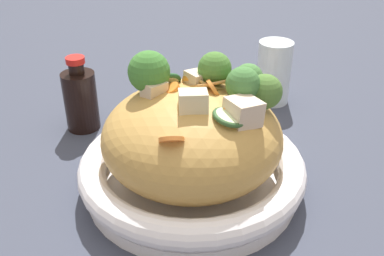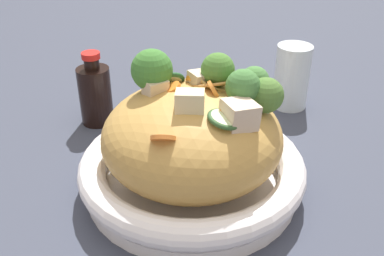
# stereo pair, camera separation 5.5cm
# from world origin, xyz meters

# --- Properties ---
(ground_plane) EXTENTS (3.00, 3.00, 0.00)m
(ground_plane) POSITION_xyz_m (0.00, 0.00, 0.00)
(ground_plane) COLOR #393E4E
(serving_bowl) EXTENTS (0.29, 0.29, 0.05)m
(serving_bowl) POSITION_xyz_m (0.00, 0.00, 0.03)
(serving_bowl) COLOR white
(serving_bowl) RESTS_ON ground_plane
(noodle_heap) EXTENTS (0.23, 0.23, 0.13)m
(noodle_heap) POSITION_xyz_m (0.00, -0.00, 0.08)
(noodle_heap) COLOR #BE9047
(noodle_heap) RESTS_ON serving_bowl
(broccoli_florets) EXTENTS (0.19, 0.14, 0.08)m
(broccoli_florets) POSITION_xyz_m (-0.01, -0.03, 0.15)
(broccoli_florets) COLOR #9BC077
(broccoli_florets) RESTS_ON serving_bowl
(carrot_coins) EXTENTS (0.12, 0.18, 0.04)m
(carrot_coins) POSITION_xyz_m (-0.02, -0.00, 0.13)
(carrot_coins) COLOR orange
(carrot_coins) RESTS_ON serving_bowl
(zucchini_slices) EXTENTS (0.15, 0.09, 0.04)m
(zucchini_slices) POSITION_xyz_m (0.00, 0.00, 0.13)
(zucchini_slices) COLOR beige
(zucchini_slices) RESTS_ON serving_bowl
(chicken_chunks) EXTENTS (0.15, 0.10, 0.04)m
(chicken_chunks) POSITION_xyz_m (-0.02, 0.01, 0.14)
(chicken_chunks) COLOR beige
(chicken_chunks) RESTS_ON serving_bowl
(soy_sauce_bottle) EXTENTS (0.05, 0.05, 0.12)m
(soy_sauce_bottle) POSITION_xyz_m (0.23, -0.07, 0.05)
(soy_sauce_bottle) COLOR black
(soy_sauce_bottle) RESTS_ON ground_plane
(drinking_glass) EXTENTS (0.06, 0.06, 0.11)m
(drinking_glass) POSITION_xyz_m (-0.03, -0.29, 0.06)
(drinking_glass) COLOR silver
(drinking_glass) RESTS_ON ground_plane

